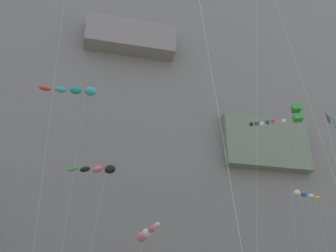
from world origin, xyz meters
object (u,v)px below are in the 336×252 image
(kite_box_far_right, at_px, (297,113))
(kite_windsock_near_cliff, at_px, (77,91))
(kite_banner_upper_mid, at_px, (270,134))
(kite_windsock_front_field, at_px, (146,233))
(kite_windsock_low_right, at_px, (98,169))
(kite_windsock_mid_left, at_px, (303,195))

(kite_box_far_right, bearing_deg, kite_windsock_near_cliff, 171.19)
(kite_banner_upper_mid, height_order, kite_windsock_front_field, kite_banner_upper_mid)
(kite_windsock_low_right, distance_m, kite_windsock_front_field, 8.69)
(kite_windsock_low_right, distance_m, kite_windsock_mid_left, 21.40)
(kite_windsock_mid_left, relative_size, kite_windsock_near_cliff, 0.63)
(kite_box_far_right, distance_m, kite_windsock_near_cliff, 23.56)
(kite_banner_upper_mid, xyz_separation_m, kite_windsock_mid_left, (2.34, -0.90, -7.34))
(kite_banner_upper_mid, xyz_separation_m, kite_windsock_front_field, (-15.05, -5.61, -13.29))
(kite_windsock_mid_left, bearing_deg, kite_box_far_right, -109.56)
(kite_banner_upper_mid, relative_size, kite_windsock_low_right, 1.45)
(kite_box_far_right, xyz_separation_m, kite_windsock_front_field, (-16.27, -1.55, -13.84))
(kite_windsock_low_right, bearing_deg, kite_windsock_near_cliff, 159.69)
(kite_box_far_right, bearing_deg, kite_windsock_low_right, 172.96)
(kite_box_far_right, bearing_deg, kite_banner_upper_mid, 106.71)
(kite_box_far_right, distance_m, kite_windsock_mid_left, 8.59)
(kite_box_far_right, bearing_deg, kite_windsock_mid_left, 70.44)
(kite_windsock_front_field, bearing_deg, kite_windsock_mid_left, 15.16)
(kite_box_far_right, relative_size, kite_windsock_mid_left, 1.49)
(kite_box_far_right, distance_m, kite_windsock_front_field, 21.42)
(kite_box_far_right, relative_size, kite_banner_upper_mid, 0.99)
(kite_windsock_mid_left, relative_size, kite_windsock_front_field, 1.55)
(kite_windsock_near_cliff, bearing_deg, kite_banner_upper_mid, 1.21)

